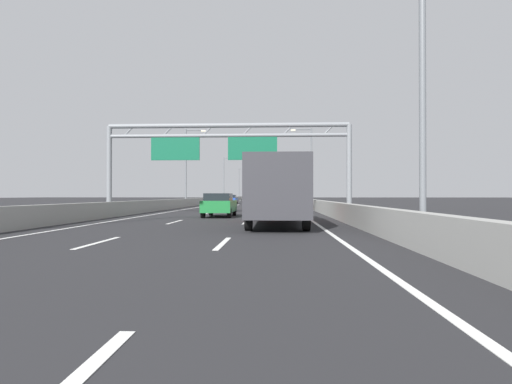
{
  "coord_description": "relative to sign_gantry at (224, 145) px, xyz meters",
  "views": [
    {
      "loc": [
        3.28,
        0.96,
        1.38
      ],
      "look_at": [
        -0.2,
        75.97,
        1.92
      ],
      "focal_mm": 28.67,
      "sensor_mm": 36.0,
      "label": 1
    }
  ],
  "objects": [
    {
      "name": "lane_dash_right_8",
      "position": [
        2.02,
        46.42,
        -4.83
      ],
      "size": [
        0.16,
        3.0,
        0.01
      ],
      "primitive_type": "cube",
      "color": "white",
      "rests_on": "ground_plane"
    },
    {
      "name": "lane_dash_right_5",
      "position": [
        2.02,
        19.42,
        -4.83
      ],
      "size": [
        0.16,
        3.0,
        0.01
      ],
      "primitive_type": "cube",
      "color": "white",
      "rests_on": "ground_plane"
    },
    {
      "name": "orange_car",
      "position": [
        3.73,
        14.37,
        -4.07
      ],
      "size": [
        1.89,
        4.56,
        1.47
      ],
      "color": "orange",
      "rests_on": "ground_plane"
    },
    {
      "name": "streetlamp_right_near",
      "position": [
        7.68,
        -15.69,
        0.56
      ],
      "size": [
        2.58,
        0.28,
        9.5
      ],
      "color": "slate",
      "rests_on": "ground_plane"
    },
    {
      "name": "lane_dash_left_6",
      "position": [
        -1.58,
        28.42,
        -4.83
      ],
      "size": [
        0.16,
        3.0,
        0.01
      ],
      "primitive_type": "cube",
      "color": "white",
      "rests_on": "ground_plane"
    },
    {
      "name": "streetlamp_right_far",
      "position": [
        7.68,
        59.03,
        0.56
      ],
      "size": [
        2.58,
        0.28,
        9.5
      ],
      "color": "slate",
      "rests_on": "ground_plane"
    },
    {
      "name": "lane_dash_left_4",
      "position": [
        -1.58,
        10.42,
        -4.83
      ],
      "size": [
        0.16,
        3.0,
        0.01
      ],
      "primitive_type": "cube",
      "color": "white",
      "rests_on": "ground_plane"
    },
    {
      "name": "lane_dash_left_17",
      "position": [
        -1.58,
        127.42,
        -4.83
      ],
      "size": [
        0.16,
        3.0,
        0.01
      ],
      "primitive_type": "cube",
      "color": "white",
      "rests_on": "ground_plane"
    },
    {
      "name": "green_car",
      "position": [
        0.0,
        -2.56,
        -4.07
      ],
      "size": [
        1.79,
        4.15,
        1.48
      ],
      "color": "#1E7A38",
      "rests_on": "ground_plane"
    },
    {
      "name": "lane_dash_right_7",
      "position": [
        2.02,
        37.42,
        -4.83
      ],
      "size": [
        0.16,
        3.0,
        0.01
      ],
      "primitive_type": "cube",
      "color": "white",
      "rests_on": "ground_plane"
    },
    {
      "name": "lane_dash_left_10",
      "position": [
        -1.58,
        64.42,
        -4.83
      ],
      "size": [
        0.16,
        3.0,
        0.01
      ],
      "primitive_type": "cube",
      "color": "white",
      "rests_on": "ground_plane"
    },
    {
      "name": "lane_dash_left_5",
      "position": [
        -1.58,
        19.42,
        -4.83
      ],
      "size": [
        0.16,
        3.0,
        0.01
      ],
      "primitive_type": "cube",
      "color": "white",
      "rests_on": "ground_plane"
    },
    {
      "name": "lane_dash_right_15",
      "position": [
        2.02,
        109.42,
        -4.83
      ],
      "size": [
        0.16,
        3.0,
        0.01
      ],
      "primitive_type": "cube",
      "color": "white",
      "rests_on": "ground_plane"
    },
    {
      "name": "lane_dash_right_13",
      "position": [
        2.02,
        91.42,
        -4.83
      ],
      "size": [
        0.16,
        3.0,
        0.01
      ],
      "primitive_type": "cube",
      "color": "white",
      "rests_on": "ground_plane"
    },
    {
      "name": "lane_dash_right_12",
      "position": [
        2.02,
        82.42,
        -4.83
      ],
      "size": [
        0.16,
        3.0,
        0.01
      ],
      "primitive_type": "cube",
      "color": "white",
      "rests_on": "ground_plane"
    },
    {
      "name": "ground_plane",
      "position": [
        0.22,
        70.92,
        -4.84
      ],
      "size": [
        260.0,
        260.0,
        0.0
      ],
      "primitive_type": "plane",
      "color": "#262628"
    },
    {
      "name": "streetlamp_left_mid",
      "position": [
        -7.25,
        21.67,
        0.56
      ],
      "size": [
        2.58,
        0.28,
        9.5
      ],
      "color": "slate",
      "rests_on": "ground_plane"
    },
    {
      "name": "lane_dash_right_9",
      "position": [
        2.02,
        55.42,
        -4.83
      ],
      "size": [
        0.16,
        3.0,
        0.01
      ],
      "primitive_type": "cube",
      "color": "white",
      "rests_on": "ground_plane"
    },
    {
      "name": "lane_dash_right_4",
      "position": [
        2.02,
        10.42,
        -4.83
      ],
      "size": [
        0.16,
        3.0,
        0.01
      ],
      "primitive_type": "cube",
      "color": "white",
      "rests_on": "ground_plane"
    },
    {
      "name": "lane_dash_right_1",
      "position": [
        2.02,
        -16.58,
        -4.83
      ],
      "size": [
        0.16,
        3.0,
        0.01
      ],
      "primitive_type": "cube",
      "color": "white",
      "rests_on": "ground_plane"
    },
    {
      "name": "edge_line_left",
      "position": [
        -5.03,
        58.92,
        -4.83
      ],
      "size": [
        0.16,
        176.0,
        0.01
      ],
      "primitive_type": "cube",
      "color": "white",
      "rests_on": "ground_plane"
    },
    {
      "name": "lane_dash_left_11",
      "position": [
        -1.58,
        73.42,
        -4.83
      ],
      "size": [
        0.16,
        3.0,
        0.01
      ],
      "primitive_type": "cube",
      "color": "white",
      "rests_on": "ground_plane"
    },
    {
      "name": "lane_dash_right_6",
      "position": [
        2.02,
        28.42,
        -4.83
      ],
      "size": [
        0.16,
        3.0,
        0.01
      ],
      "primitive_type": "cube",
      "color": "white",
      "rests_on": "ground_plane"
    },
    {
      "name": "lane_dash_left_2",
      "position": [
        -1.58,
        -7.58,
        -4.83
      ],
      "size": [
        0.16,
        3.0,
        0.01
      ],
      "primitive_type": "cube",
      "color": "white",
      "rests_on": "ground_plane"
    },
    {
      "name": "lane_dash_left_9",
      "position": [
        -1.58,
        55.42,
        -4.83
      ],
      "size": [
        0.16,
        3.0,
        0.01
      ],
      "primitive_type": "cube",
      "color": "white",
      "rests_on": "ground_plane"
    },
    {
      "name": "lane_dash_left_8",
      "position": [
        -1.58,
        46.42,
        -4.83
      ],
      "size": [
        0.16,
        3.0,
        0.01
      ],
      "primitive_type": "cube",
      "color": "white",
      "rests_on": "ground_plane"
    },
    {
      "name": "lane_dash_right_11",
      "position": [
        2.02,
        73.42,
        -4.83
      ],
      "size": [
        0.16,
        3.0,
        0.01
      ],
      "primitive_type": "cube",
      "color": "white",
      "rests_on": "ground_plane"
    },
    {
      "name": "lane_dash_left_14",
      "position": [
        -1.58,
        100.42,
        -4.83
      ],
      "size": [
        0.16,
        3.0,
        0.01
      ],
      "primitive_type": "cube",
      "color": "white",
      "rests_on": "ground_plane"
    },
    {
      "name": "barrier_right",
      "position": [
        7.12,
        80.92,
        -4.36
      ],
      "size": [
        0.45,
        220.0,
        0.95
      ],
      "color": "#9E9E99",
      "rests_on": "ground_plane"
    },
    {
      "name": "lane_dash_right_16",
      "position": [
        2.02,
        118.42,
        -4.83
      ],
      "size": [
        0.16,
        3.0,
        0.01
      ],
      "primitive_type": "cube",
      "color": "white",
      "rests_on": "ground_plane"
    },
    {
      "name": "sign_gantry",
      "position": [
        0.0,
        0.0,
        0.0
      ],
      "size": [
        17.06,
        0.36,
        6.36
      ],
      "color": "gray",
      "rests_on": "ground_plane"
    },
    {
      "name": "lane_dash_left_15",
      "position": [
        -1.58,
        109.42,
        -4.83
      ],
      "size": [
        0.16,
        3.0,
        0.01
      ],
      "primitive_type": "cube",
      "color": "white",
      "rests_on": "ground_plane"
    },
    {
      "name": "streetlamp_right_mid",
      "position": [
        7.68,
        21.67,
        0.56
      ],
      "size": [
        2.58,
        0.28,
        9.5
      ],
      "color": "slate",
      "rests_on": "ground_plane"
    },
    {
      "name": "lane_dash_left_13",
      "position": [
        -1.58,
        91.42,
        -4.83
      ],
      "size": [
        0.16,
        3.0,
        0.01
      ],
      "primitive_type": "cube",
      "color": "white",
      "rests_on": "ground_plane"
    },
    {
      "name": "streetlamp_left_far",
      "position": [
        -7.25,
        59.03,
        0.56
      ],
      "size": [
        2.58,
        0.28,
        9.5
      ],
      "color": "slate",
      "rests_on": "ground_plane"
    },
    {
      "name": "lane_dash_left_7",
      "position": [
        -1.58,
        37.42,
        -4.83
      ],
      "size": [
        0.16,
        3.0,
        0.01
      ],
      "primitive_type": "cube",
      "color": "white",
      "rests_on": "ground_plane"
    },
    {
      "name": "lane_dash_right_2",
      "position": [
        2.02,
        -7.58,
        -4.83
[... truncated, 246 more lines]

